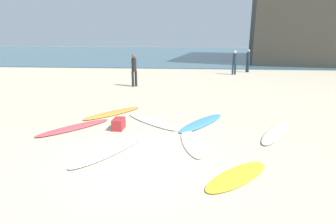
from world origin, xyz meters
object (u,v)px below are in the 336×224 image
object	(u,v)px
surfboard_6	(113,113)
beachgoer_mid	(248,59)
surfboard_5	(109,151)
beach_cooler	(119,124)
surfboard_0	(192,142)
surfboard_2	(202,123)
surfboard_1	(74,127)
surfboard_4	(237,176)
surfboard_7	(152,121)
beachgoer_far	(235,61)
surfboard_3	(275,133)
beachgoer_near	(134,68)

from	to	relation	value
surfboard_6	beachgoer_mid	xyz separation A→B (m)	(7.43, 12.59, 0.96)
surfboard_5	beach_cooler	size ratio (longest dim) A/B	4.63
surfboard_0	surfboard_2	world-z (taller)	surfboard_2
surfboard_2	surfboard_6	xyz separation A→B (m)	(-3.35, 0.91, -0.00)
surfboard_1	beach_cooler	bearing A→B (deg)	43.53
surfboard_4	surfboard_1	bearing A→B (deg)	14.19
surfboard_1	surfboard_2	bearing A→B (deg)	51.98
surfboard_6	surfboard_7	size ratio (longest dim) A/B	0.99
surfboard_5	beachgoer_mid	world-z (taller)	beachgoer_mid
surfboard_2	beachgoer_mid	size ratio (longest dim) A/B	1.42
beachgoer_mid	beach_cooler	distance (m)	15.79
surfboard_2	beachgoer_far	size ratio (longest dim) A/B	1.43
surfboard_0	surfboard_7	distance (m)	2.28
surfboard_6	beachgoer_far	xyz separation A→B (m)	(6.16, 11.11, 0.95)
surfboard_0	beach_cooler	xyz separation A→B (m)	(-2.34, 1.02, 0.14)
surfboard_4	surfboard_6	size ratio (longest dim) A/B	0.77
surfboard_1	surfboard_5	bearing A→B (deg)	-5.41
surfboard_4	beach_cooler	distance (m)	4.35
surfboard_0	surfboard_6	size ratio (longest dim) A/B	0.84
surfboard_0	surfboard_6	xyz separation A→B (m)	(-3.02, 2.69, 0.01)
beachgoer_far	beach_cooler	size ratio (longest dim) A/B	3.32
surfboard_3	surfboard_6	distance (m)	5.83
beachgoer_mid	beachgoer_far	distance (m)	1.95
surfboard_7	surfboard_2	bearing A→B (deg)	-47.85
surfboard_4	surfboard_5	xyz separation A→B (m)	(-3.10, 1.04, 0.01)
surfboard_2	beachgoer_near	bearing A→B (deg)	-27.68
beachgoer_mid	surfboard_7	bearing A→B (deg)	131.56
surfboard_3	surfboard_0	bearing A→B (deg)	50.72
beachgoer_mid	beach_cooler	world-z (taller)	beachgoer_mid
surfboard_5	surfboard_7	size ratio (longest dim) A/B	0.98
surfboard_2	beachgoer_near	xyz separation A→B (m)	(-3.66, 6.64, 1.00)
surfboard_5	beachgoer_far	xyz separation A→B (m)	(5.28, 14.56, 0.95)
surfboard_5	beachgoer_far	bearing A→B (deg)	-80.20
surfboard_5	beachgoer_mid	xyz separation A→B (m)	(6.55, 16.04, 0.96)
surfboard_6	surfboard_3	bearing A→B (deg)	-156.99
surfboard_0	surfboard_7	bearing A→B (deg)	-62.11
beachgoer_near	surfboard_0	bearing A→B (deg)	73.67
beachgoer_near	surfboard_5	bearing A→B (deg)	59.47
surfboard_7	beachgoer_far	distance (m)	12.86
beachgoer_far	surfboard_4	bearing A→B (deg)	61.09
surfboard_3	surfboard_7	size ratio (longest dim) A/B	0.95
surfboard_4	beach_cooler	world-z (taller)	beach_cooler
surfboard_2	beachgoer_near	distance (m)	7.65
surfboard_4	surfboard_7	xyz separation A→B (m)	(-2.35, 3.60, 0.00)
surfboard_2	surfboard_6	distance (m)	3.47
surfboard_3	surfboard_6	bearing A→B (deg)	12.68
surfboard_2	beach_cooler	world-z (taller)	beach_cooler
surfboard_7	beach_cooler	size ratio (longest dim) A/B	4.73
surfboard_5	surfboard_1	bearing A→B (deg)	-16.18
beach_cooler	surfboard_4	bearing A→B (deg)	-40.50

